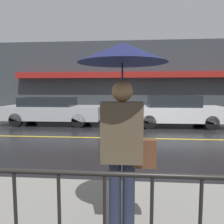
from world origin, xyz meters
The scene contains 7 objects.
ground_plane centered at (0.00, 0.00, 0.00)m, with size 80.00×80.00×0.00m, color black.
sidewalk_far centered at (0.00, 4.93, 0.07)m, with size 28.00×1.89×0.14m.
lane_marking centered at (0.00, 0.00, 0.00)m, with size 25.20×0.12×0.01m.
building_storefront centered at (0.00, 6.00, 2.36)m, with size 28.00×0.85×4.68m.
pedestrian centered at (-1.45, -5.33, 1.70)m, with size 0.93×0.93×2.05m.
car_silver centered at (-5.24, 2.84, 0.70)m, with size 4.79×1.78×1.34m.
car_white centered at (0.74, 2.84, 0.74)m, with size 4.30×1.93×1.45m.
Camera 1 is at (-1.38, -7.62, 1.71)m, focal length 35.00 mm.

